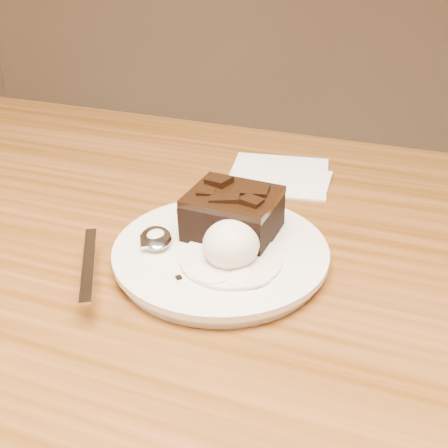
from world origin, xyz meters
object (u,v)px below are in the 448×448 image
(plate, at_px, (221,254))
(spoon, at_px, (156,239))
(brownie, at_px, (233,216))
(napkin, at_px, (278,174))
(ice_cream_scoop, at_px, (231,244))

(plate, height_order, spoon, spoon)
(brownie, distance_m, napkin, 0.20)
(ice_cream_scoop, distance_m, spoon, 0.08)
(brownie, xyz_separation_m, spoon, (-0.07, -0.05, -0.02))
(plate, xyz_separation_m, brownie, (0.00, 0.03, 0.03))
(ice_cream_scoop, bearing_deg, plate, 132.52)
(brownie, bearing_deg, spoon, -145.09)
(spoon, bearing_deg, ice_cream_scoop, -32.00)
(ice_cream_scoop, bearing_deg, spoon, 178.00)
(brownie, bearing_deg, plate, -94.94)
(brownie, bearing_deg, napkin, 90.37)
(plate, height_order, napkin, plate)
(ice_cream_scoop, bearing_deg, brownie, 107.42)
(ice_cream_scoop, bearing_deg, napkin, 93.96)
(plate, relative_size, napkin, 1.66)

